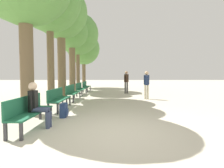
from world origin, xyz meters
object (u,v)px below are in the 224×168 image
object	(u,v)px
tree_row_2	(61,14)
person_seated	(38,104)
bench_row_4	(86,86)
tree_row_4	(78,34)
pedestrian_near	(127,81)
bench_row_0	(30,109)
tree_row_1	(50,1)
bench_row_1	(59,97)
tree_row_3	(72,34)
backpack	(64,110)
pedestrian_mid	(147,83)
tree_row_5	(84,49)
bench_row_3	(81,88)
bench_row_2	(73,91)

from	to	relation	value
tree_row_2	person_seated	bearing A→B (deg)	-80.04
bench_row_4	tree_row_4	xyz separation A→B (m)	(-0.81, 0.90, 4.40)
tree_row_4	pedestrian_near	xyz separation A→B (m)	(4.03, -2.52, -3.94)
tree_row_4	bench_row_0	bearing A→B (deg)	-85.70
tree_row_1	bench_row_1	bearing A→B (deg)	-62.07
tree_row_1	tree_row_3	bearing A→B (deg)	90.00
tree_row_3	backpack	world-z (taller)	tree_row_3
tree_row_3	pedestrian_mid	xyz separation A→B (m)	(4.94, -3.24, -3.48)
tree_row_2	pedestrian_near	size ratio (longest dim) A/B	3.99
pedestrian_mid	tree_row_1	bearing A→B (deg)	-164.43
tree_row_4	tree_row_5	bearing A→B (deg)	90.00
bench_row_3	tree_row_1	size ratio (longest dim) A/B	0.29
bench_row_2	bench_row_1	bearing A→B (deg)	-90.00
bench_row_2	bench_row_4	xyz separation A→B (m)	(0.00, 4.95, 0.00)
tree_row_3	bench_row_3	bearing A→B (deg)	-55.89
tree_row_5	pedestrian_mid	world-z (taller)	tree_row_5
tree_row_4	person_seated	xyz separation A→B (m)	(1.03, -10.78, -4.25)
bench_row_1	person_seated	world-z (taller)	person_seated
bench_row_2	bench_row_4	world-z (taller)	same
tree_row_2	tree_row_5	distance (m)	8.16
bench_row_0	tree_row_1	distance (m)	6.01
person_seated	pedestrian_mid	bearing A→B (deg)	53.91
bench_row_1	bench_row_3	size ratio (longest dim) A/B	1.00
bench_row_4	tree_row_3	distance (m)	4.18
bench_row_2	pedestrian_near	bearing A→B (deg)	45.99
bench_row_1	bench_row_4	distance (m)	7.42
backpack	bench_row_0	bearing A→B (deg)	-116.92
tree_row_2	tree_row_4	xyz separation A→B (m)	(0.00, 4.93, -0.06)
backpack	pedestrian_mid	world-z (taller)	pedestrian_mid
bench_row_0	pedestrian_near	size ratio (longest dim) A/B	1.13
pedestrian_mid	person_seated	bearing A→B (deg)	-126.09
bench_row_3	pedestrian_mid	world-z (taller)	pedestrian_mid
bench_row_1	bench_row_0	bearing A→B (deg)	-90.00
bench_row_1	tree_row_3	bearing A→B (deg)	97.52
bench_row_1	bench_row_2	world-z (taller)	same
tree_row_1	tree_row_4	distance (m)	6.79
tree_row_4	backpack	world-z (taller)	tree_row_4
bench_row_0	tree_row_4	bearing A→B (deg)	94.30
tree_row_2	backpack	bearing A→B (deg)	-73.42
bench_row_1	tree_row_3	size ratio (longest dim) A/B	0.33
tree_row_3	tree_row_4	world-z (taller)	tree_row_4
backpack	tree_row_4	bearing A→B (deg)	98.27
pedestrian_mid	tree_row_2	bearing A→B (deg)	174.43
bench_row_4	tree_row_5	distance (m)	5.50
tree_row_4	pedestrian_mid	size ratio (longest dim) A/B	4.23
tree_row_4	person_seated	size ratio (longest dim) A/B	5.60
backpack	bench_row_4	bearing A→B (deg)	93.85
tree_row_2	tree_row_3	world-z (taller)	tree_row_2
bench_row_0	tree_row_1	xyz separation A→B (m)	(-0.81, 4.00, 4.40)
tree_row_3	tree_row_4	xyz separation A→B (m)	(0.00, 2.17, 0.50)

